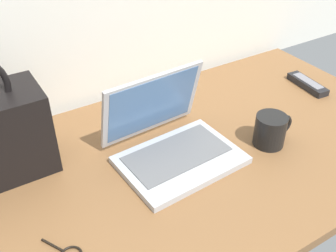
% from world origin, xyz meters
% --- Properties ---
extents(desk, '(1.60, 0.76, 0.03)m').
position_xyz_m(desk, '(0.00, 0.00, 0.01)').
color(desk, brown).
rests_on(desk, ground).
extents(laptop, '(0.32, 0.29, 0.21)m').
position_xyz_m(laptop, '(0.05, 0.03, 0.08)').
color(laptop, '#B2B5BA').
rests_on(laptop, desk).
extents(coffee_mug, '(0.12, 0.09, 0.09)m').
position_xyz_m(coffee_mug, '(0.32, -0.08, 0.08)').
color(coffee_mug, black).
rests_on(coffee_mug, desk).
extents(remote_control_near, '(0.06, 0.16, 0.02)m').
position_xyz_m(remote_control_near, '(0.65, 0.09, 0.04)').
color(remote_control_near, black).
rests_on(remote_control_near, desk).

